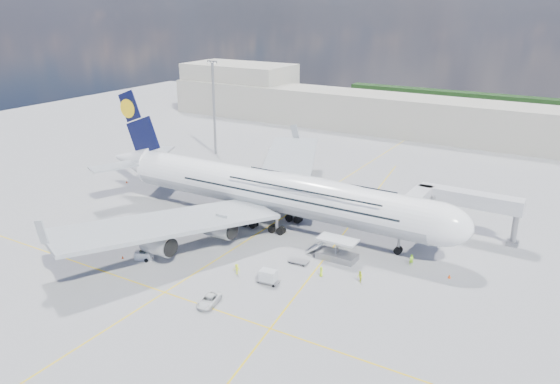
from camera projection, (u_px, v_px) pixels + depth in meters
The scene contains 31 objects.
ground at pixel (242, 243), 96.10m from camera, with size 300.00×300.00×0.00m, color gray.
taxi_line_main at pixel (242, 243), 96.10m from camera, with size 0.25×220.00×0.01m, color #E0BA0B.
taxi_line_cross at pixel (165, 292), 79.91m from camera, with size 120.00×0.25×0.01m, color #E0BA0B.
taxi_line_diag at pixel (339, 240), 97.42m from camera, with size 0.25×100.00×0.01m, color #E0BA0B.
airliner at pixel (273, 191), 101.80m from camera, with size 77.26×79.15×23.71m.
jet_bridge at pixel (448, 202), 96.36m from camera, with size 18.80×12.10×8.50m.
cargo_loader at pixel (336, 252), 89.89m from camera, with size 8.53×3.20×3.67m.
light_mast at pixel (214, 107), 147.52m from camera, with size 3.00×0.70×25.50m.
terminal at pixel (414, 117), 171.04m from camera, with size 180.00×16.00×12.00m, color #B2AD9E.
hangar at pixel (240, 88), 207.98m from camera, with size 40.00×22.00×18.00m, color #B2AD9E.
dolly_row_a at pixel (166, 218), 104.44m from camera, with size 3.60×2.49×2.07m.
dolly_row_b at pixel (155, 245), 94.39m from camera, with size 3.26×1.96×0.46m.
dolly_row_c at pixel (167, 227), 102.24m from camera, with size 2.89×2.16×0.38m.
dolly_back at pixel (145, 227), 100.53m from camera, with size 2.94×1.82×1.76m.
dolly_nose_far at pixel (268, 276), 82.17m from camera, with size 3.51×2.12×2.12m.
dolly_nose_near at pixel (298, 261), 88.71m from camera, with size 3.37×1.97×0.48m.
baggage_tug at pixel (144, 255), 89.76m from camera, with size 3.12×2.27×1.77m.
catering_truck_inner at pixel (245, 183), 122.84m from camera, with size 6.19×3.42×3.49m.
catering_truck_outer at pixel (281, 157), 142.68m from camera, with size 6.76×2.85×3.97m.
service_van at pixel (209, 300), 76.50m from camera, with size 2.15×4.65×1.29m, color silver.
crew_nose at pixel (411, 260), 87.81m from camera, with size 0.68×0.45×1.86m, color #8DDF17.
crew_loader at pixel (360, 277), 82.43m from camera, with size 0.91×0.71×1.88m, color #C8DC17.
crew_wing at pixel (178, 214), 107.12m from camera, with size 0.94×0.39×1.61m, color #ADFC1A.
crew_van at pixel (321, 271), 84.36m from camera, with size 0.80×0.52×1.64m, color #C3FF1A.
crew_tug at pixel (237, 269), 84.97m from camera, with size 1.12×0.65×1.74m, color #D2E518.
cone_nose at pixel (449, 276), 83.94m from camera, with size 0.49×0.49×0.63m.
cone_wing_left_inner at pixel (298, 204), 113.70m from camera, with size 0.45×0.45×0.57m.
cone_wing_left_outer at pixel (274, 170), 136.80m from camera, with size 0.48×0.48×0.60m.
cone_wing_right_inner at pixel (237, 231), 100.65m from camera, with size 0.40×0.40×0.51m.
cone_wing_right_outer at pixel (123, 257), 90.36m from camera, with size 0.38×0.38×0.49m.
cone_tail at pixel (127, 182), 127.76m from camera, with size 0.48×0.48×0.61m.
Camera 1 is at (50.68, -71.84, 40.40)m, focal length 35.00 mm.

